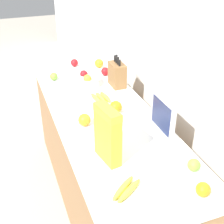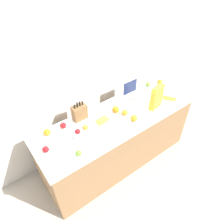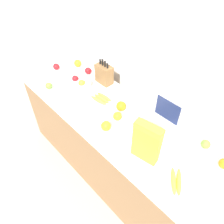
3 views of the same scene
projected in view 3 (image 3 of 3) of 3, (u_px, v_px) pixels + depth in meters
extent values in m
plane|color=#B2A899|center=(111.00, 167.00, 2.51)|extent=(14.00, 14.00, 0.00)
cube|color=silver|center=(158.00, 46.00, 1.90)|extent=(9.00, 0.06, 2.60)
cube|color=olive|center=(111.00, 144.00, 2.22)|extent=(2.08, 0.66, 0.84)
cube|color=white|center=(111.00, 113.00, 1.92)|extent=(2.11, 0.69, 0.03)
cube|color=brown|center=(104.00, 74.00, 2.17)|extent=(0.17, 0.10, 0.19)
cylinder|color=black|center=(100.00, 61.00, 2.12)|extent=(0.02, 0.02, 0.05)
cube|color=silver|center=(100.00, 57.00, 2.09)|extent=(0.01, 0.00, 0.04)
cylinder|color=black|center=(103.00, 62.00, 2.09)|extent=(0.02, 0.02, 0.07)
cube|color=silver|center=(102.00, 58.00, 2.06)|extent=(0.01, 0.00, 0.03)
cylinder|color=black|center=(105.00, 64.00, 2.08)|extent=(0.02, 0.02, 0.06)
cube|color=silver|center=(105.00, 59.00, 2.05)|extent=(0.01, 0.00, 0.03)
cylinder|color=black|center=(107.00, 66.00, 2.06)|extent=(0.02, 0.02, 0.05)
cube|color=silver|center=(107.00, 62.00, 2.04)|extent=(0.01, 0.00, 0.03)
cube|color=#B7B7BC|center=(166.00, 121.00, 1.82)|extent=(0.09, 0.03, 0.03)
cube|color=#B7B7BC|center=(168.00, 109.00, 1.73)|extent=(0.26, 0.02, 0.23)
cube|color=#19234C|center=(167.00, 110.00, 1.72)|extent=(0.22, 0.00, 0.19)
cube|color=gold|center=(147.00, 142.00, 1.46)|extent=(0.20, 0.10, 0.32)
cube|color=yellow|center=(149.00, 129.00, 1.37)|extent=(0.20, 0.10, 0.04)
cylinder|color=silver|center=(79.00, 85.00, 2.15)|extent=(0.25, 0.25, 0.06)
sphere|color=orange|center=(82.00, 83.00, 2.11)|extent=(0.07, 0.07, 0.07)
sphere|color=#A31419|center=(75.00, 79.00, 2.16)|extent=(0.06, 0.06, 0.06)
ellipsoid|color=yellow|center=(179.00, 182.00, 1.41)|extent=(0.14, 0.18, 0.03)
ellipsoid|color=yellow|center=(174.00, 181.00, 1.41)|extent=(0.15, 0.17, 0.03)
ellipsoid|color=yellow|center=(104.00, 97.00, 2.04)|extent=(0.19, 0.05, 0.03)
ellipsoid|color=yellow|center=(101.00, 99.00, 2.02)|extent=(0.19, 0.05, 0.03)
ellipsoid|color=yellow|center=(98.00, 100.00, 2.00)|extent=(0.19, 0.05, 0.03)
sphere|color=#6B9E33|center=(206.00, 144.00, 1.61)|extent=(0.07, 0.07, 0.07)
sphere|color=#A31419|center=(88.00, 71.00, 2.33)|extent=(0.07, 0.07, 0.07)
sphere|color=#A31419|center=(56.00, 67.00, 2.40)|extent=(0.07, 0.07, 0.07)
sphere|color=#6B9E33|center=(49.00, 86.00, 2.14)|extent=(0.07, 0.07, 0.07)
sphere|color=orange|center=(106.00, 126.00, 1.74)|extent=(0.08, 0.08, 0.08)
sphere|color=orange|center=(224.00, 164.00, 1.48)|extent=(0.07, 0.07, 0.07)
sphere|color=orange|center=(117.00, 116.00, 1.82)|extent=(0.08, 0.08, 0.08)
sphere|color=orange|center=(121.00, 106.00, 1.90)|extent=(0.09, 0.09, 0.09)
sphere|color=orange|center=(78.00, 63.00, 2.44)|extent=(0.08, 0.08, 0.08)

